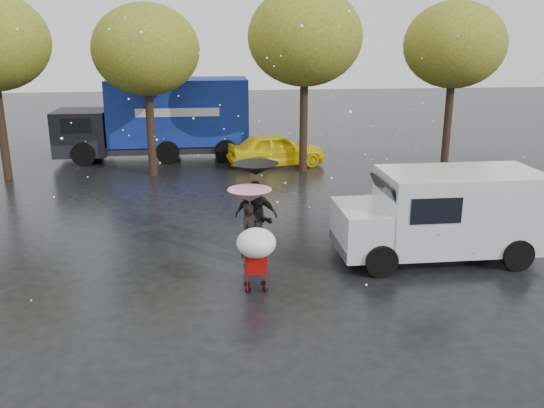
{
  "coord_description": "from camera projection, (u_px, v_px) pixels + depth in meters",
  "views": [
    {
      "loc": [
        -1.42,
        -12.56,
        5.39
      ],
      "look_at": [
        0.18,
        1.0,
        1.32
      ],
      "focal_mm": 38.0,
      "sensor_mm": 36.0,
      "label": 1
    }
  ],
  "objects": [
    {
      "name": "person_pink",
      "position": [
        250.0,
        234.0,
        13.79
      ],
      "size": [
        0.65,
        0.65,
        1.52
      ],
      "primitive_type": "imported",
      "rotation": [
        0.0,
        0.0,
        0.77
      ],
      "color": "black",
      "rests_on": "ground"
    },
    {
      "name": "ground",
      "position": [
        270.0,
        270.0,
        13.65
      ],
      "size": [
        90.0,
        90.0,
        0.0
      ],
      "primitive_type": "plane",
      "color": "black",
      "rests_on": "ground"
    },
    {
      "name": "person_middle",
      "position": [
        257.0,
        224.0,
        14.32
      ],
      "size": [
        0.84,
        0.67,
        1.66
      ],
      "primitive_type": "imported",
      "rotation": [
        0.0,
        0.0,
        -0.05
      ],
      "color": "black",
      "rests_on": "ground"
    },
    {
      "name": "person_black",
      "position": [
        256.0,
        215.0,
        14.71
      ],
      "size": [
        1.14,
        0.66,
        1.83
      ],
      "primitive_type": "imported",
      "rotation": [
        0.0,
        0.0,
        2.93
      ],
      "color": "black",
      "rests_on": "ground"
    },
    {
      "name": "umbrella_pink",
      "position": [
        250.0,
        196.0,
        13.51
      ],
      "size": [
        1.05,
        1.05,
        1.88
      ],
      "color": "#4C4C4C",
      "rests_on": "ground"
    },
    {
      "name": "shopping_cart",
      "position": [
        256.0,
        246.0,
        12.16
      ],
      "size": [
        0.84,
        0.84,
        1.46
      ],
      "color": "#A60D09",
      "rests_on": "ground"
    },
    {
      "name": "white_van",
      "position": [
        443.0,
        213.0,
        14.07
      ],
      "size": [
        4.91,
        2.18,
        2.2
      ],
      "color": "silver",
      "rests_on": "ground"
    },
    {
      "name": "umbrella_black",
      "position": [
        256.0,
        169.0,
        14.37
      ],
      "size": [
        1.15,
        1.15,
        2.28
      ],
      "color": "#4C4C4C",
      "rests_on": "ground"
    },
    {
      "name": "yellow_taxi",
      "position": [
        277.0,
        150.0,
        24.15
      ],
      "size": [
        4.3,
        2.29,
        1.39
      ],
      "primitive_type": "imported",
      "rotation": [
        0.0,
        0.0,
        1.73
      ],
      "color": "yellow",
      "rests_on": "ground"
    },
    {
      "name": "box_ground_near",
      "position": [
        379.0,
        254.0,
        14.07
      ],
      "size": [
        0.52,
        0.44,
        0.41
      ],
      "primitive_type": "cube",
      "rotation": [
        0.0,
        0.0,
        -0.19
      ],
      "color": "#926640",
      "rests_on": "ground"
    },
    {
      "name": "box_ground_far",
      "position": [
        386.0,
        239.0,
        15.1
      ],
      "size": [
        0.56,
        0.47,
        0.39
      ],
      "primitive_type": "cube",
      "rotation": [
        0.0,
        0.0,
        0.18
      ],
      "color": "#926640",
      "rests_on": "ground"
    },
    {
      "name": "tree_row",
      "position": [
        227.0,
        43.0,
        21.69
      ],
      "size": [
        21.6,
        4.4,
        7.12
      ],
      "color": "black",
      "rests_on": "ground"
    },
    {
      "name": "blue_truck",
      "position": [
        160.0,
        119.0,
        25.32
      ],
      "size": [
        8.3,
        2.6,
        3.5
      ],
      "color": "navy",
      "rests_on": "ground"
    },
    {
      "name": "vendor_cart",
      "position": [
        363.0,
        214.0,
        15.43
      ],
      "size": [
        1.52,
        0.8,
        1.27
      ],
      "color": "slate",
      "rests_on": "ground"
    }
  ]
}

